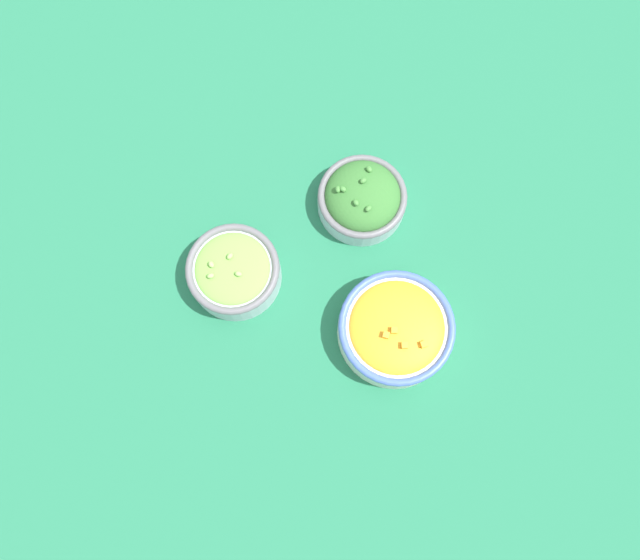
# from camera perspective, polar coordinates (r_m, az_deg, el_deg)

# --- Properties ---
(ground_plane) EXTENTS (3.00, 3.00, 0.00)m
(ground_plane) POSITION_cam_1_polar(r_m,az_deg,el_deg) (1.02, -0.00, -0.41)
(ground_plane) COLOR #23704C
(bowl_lettuce) EXTENTS (0.15, 0.15, 0.07)m
(bowl_lettuce) POSITION_cam_1_polar(r_m,az_deg,el_deg) (1.00, -7.87, 0.77)
(bowl_lettuce) COLOR #B2C1CC
(bowl_lettuce) RESTS_ON ground_plane
(bowl_squash) EXTENTS (0.18, 0.18, 0.07)m
(bowl_squash) POSITION_cam_1_polar(r_m,az_deg,el_deg) (0.98, 6.93, -4.47)
(bowl_squash) COLOR silver
(bowl_squash) RESTS_ON ground_plane
(bowl_broccoli) EXTENTS (0.15, 0.15, 0.08)m
(bowl_broccoli) POSITION_cam_1_polar(r_m,az_deg,el_deg) (1.04, 3.87, 7.47)
(bowl_broccoli) COLOR #B2C1CC
(bowl_broccoli) RESTS_ON ground_plane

